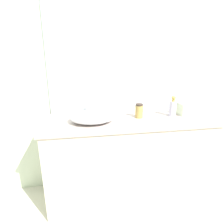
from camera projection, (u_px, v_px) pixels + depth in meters
bathroom_wall_rear at (121, 69)px, 1.97m from camera, size 6.00×0.06×2.60m
vanity_counter at (129, 158)px, 1.94m from camera, size 1.63×0.54×0.87m
wall_mirror_panel at (125, 48)px, 1.87m from camera, size 1.52×0.01×1.28m
sink_basin at (93, 117)px, 1.71m from camera, size 0.41×0.31×0.10m
faucet at (92, 108)px, 1.86m from camera, size 0.03×0.15×0.15m
soap_dispenser at (173, 108)px, 1.85m from camera, size 0.07×0.07×0.21m
lotion_bottle at (139, 111)px, 1.82m from camera, size 0.08×0.08×0.13m
tissue_box at (185, 108)px, 1.90m from camera, size 0.14×0.14×0.16m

